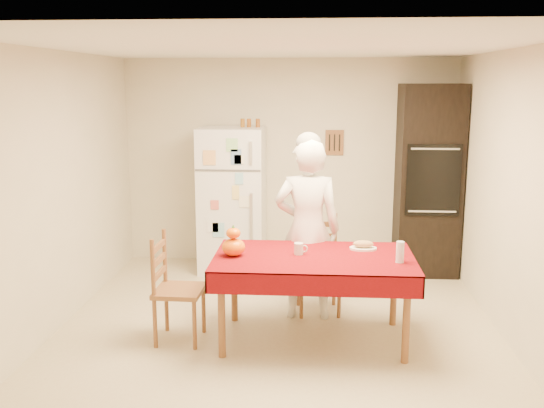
# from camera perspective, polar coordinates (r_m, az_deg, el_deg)

# --- Properties ---
(floor) EXTENTS (4.50, 4.50, 0.00)m
(floor) POSITION_cam_1_polar(r_m,az_deg,el_deg) (5.57, 0.49, -12.02)
(floor) COLOR tan
(floor) RESTS_ON ground
(room_shell) EXTENTS (4.02, 4.52, 2.51)m
(room_shell) POSITION_cam_1_polar(r_m,az_deg,el_deg) (5.15, 0.53, 4.78)
(room_shell) COLOR beige
(room_shell) RESTS_ON ground
(refrigerator) EXTENTS (0.75, 0.74, 1.70)m
(refrigerator) POSITION_cam_1_polar(r_m,az_deg,el_deg) (7.18, -3.74, 0.42)
(refrigerator) COLOR white
(refrigerator) RESTS_ON floor
(oven_cabinet) EXTENTS (0.70, 0.62, 2.20)m
(oven_cabinet) POSITION_cam_1_polar(r_m,az_deg,el_deg) (7.24, 14.48, 2.18)
(oven_cabinet) COLOR black
(oven_cabinet) RESTS_ON floor
(dining_table) EXTENTS (1.70, 1.00, 0.76)m
(dining_table) POSITION_cam_1_polar(r_m,az_deg,el_deg) (5.21, 3.95, -5.64)
(dining_table) COLOR brown
(dining_table) RESTS_ON floor
(chair_far) EXTENTS (0.46, 0.44, 0.95)m
(chair_far) POSITION_cam_1_polar(r_m,az_deg,el_deg) (5.97, 4.35, -5.27)
(chair_far) COLOR brown
(chair_far) RESTS_ON floor
(chair_left) EXTENTS (0.41, 0.43, 0.95)m
(chair_left) POSITION_cam_1_polar(r_m,az_deg,el_deg) (5.33, -9.42, -7.45)
(chair_left) COLOR brown
(chair_left) RESTS_ON floor
(seated_woman) EXTENTS (0.63, 0.41, 1.71)m
(seated_woman) POSITION_cam_1_polar(r_m,az_deg,el_deg) (5.69, 3.36, -2.43)
(seated_woman) COLOR white
(seated_woman) RESTS_ON floor
(coffee_mug) EXTENTS (0.08, 0.08, 0.10)m
(coffee_mug) POSITION_cam_1_polar(r_m,az_deg,el_deg) (5.22, 2.53, -4.22)
(coffee_mug) COLOR silver
(coffee_mug) RESTS_ON dining_table
(pumpkin_lower) EXTENTS (0.20, 0.20, 0.15)m
(pumpkin_lower) POSITION_cam_1_polar(r_m,az_deg,el_deg) (5.18, -3.65, -4.06)
(pumpkin_lower) COLOR #E34005
(pumpkin_lower) RESTS_ON dining_table
(pumpkin_upper) EXTENTS (0.12, 0.12, 0.09)m
(pumpkin_upper) POSITION_cam_1_polar(r_m,az_deg,el_deg) (5.15, -3.66, -2.76)
(pumpkin_upper) COLOR #E44B05
(pumpkin_upper) RESTS_ON pumpkin_lower
(wine_glass) EXTENTS (0.07, 0.07, 0.18)m
(wine_glass) POSITION_cam_1_polar(r_m,az_deg,el_deg) (5.08, 11.96, -4.44)
(wine_glass) COLOR silver
(wine_glass) RESTS_ON dining_table
(bread_plate) EXTENTS (0.24, 0.24, 0.02)m
(bread_plate) POSITION_cam_1_polar(r_m,az_deg,el_deg) (5.43, 8.57, -4.15)
(bread_plate) COLOR white
(bread_plate) RESTS_ON dining_table
(bread_loaf) EXTENTS (0.18, 0.10, 0.06)m
(bread_loaf) POSITION_cam_1_polar(r_m,az_deg,el_deg) (5.42, 8.59, -3.74)
(bread_loaf) COLOR #A47F51
(bread_loaf) RESTS_ON bread_plate
(spice_jar_left) EXTENTS (0.05, 0.05, 0.10)m
(spice_jar_left) POSITION_cam_1_polar(r_m,az_deg,el_deg) (7.10, -2.78, 7.63)
(spice_jar_left) COLOR brown
(spice_jar_left) RESTS_ON refrigerator
(spice_jar_mid) EXTENTS (0.05, 0.05, 0.10)m
(spice_jar_mid) POSITION_cam_1_polar(r_m,az_deg,el_deg) (7.09, -2.18, 7.63)
(spice_jar_mid) COLOR brown
(spice_jar_mid) RESTS_ON refrigerator
(spice_jar_right) EXTENTS (0.05, 0.05, 0.10)m
(spice_jar_right) POSITION_cam_1_polar(r_m,az_deg,el_deg) (7.08, -1.34, 7.63)
(spice_jar_right) COLOR brown
(spice_jar_right) RESTS_ON refrigerator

